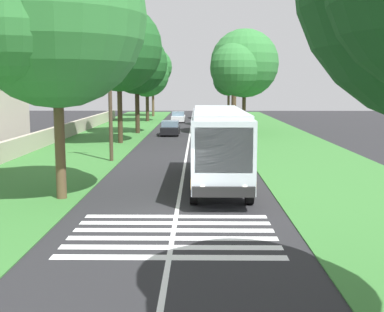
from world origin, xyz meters
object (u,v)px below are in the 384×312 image
Objects in this scene: roadside_tree_right_2 at (232,62)px; utility_pole at (110,98)px; roadside_tree_right_3 at (233,58)px; roadside_tree_left_1 at (117,51)px; roadside_tree_left_3 at (53,21)px; trailing_car_2 at (207,122)px; trailing_car_3 at (178,117)px; roadside_tree_right_4 at (228,81)px; trailing_car_1 at (170,128)px; roadside_tree_left_4 at (135,65)px; trailing_car_0 at (209,137)px; roadside_tree_left_0 at (146,76)px; roadside_tree_left_2 at (152,68)px; coach_bus at (218,142)px; roadside_tree_right_0 at (242,65)px.

roadside_tree_right_2 is 41.37m from utility_pole.
roadside_tree_right_3 is at bearing -19.37° from utility_pole.
roadside_tree_left_1 reaches higher than roadside_tree_left_3.
trailing_car_2 is 1.00× the size of trailing_car_3.
roadside_tree_left_3 reaches higher than roadside_tree_right_2.
roadside_tree_right_4 is (38.89, -11.55, -2.09)m from roadside_tree_left_1.
roadside_tree_left_4 is at bearing 65.75° from trailing_car_1.
roadside_tree_left_1 is 40.62m from roadside_tree_right_4.
trailing_car_0 is 31.57m from roadside_tree_right_2.
roadside_tree_left_4 is at bearing 0.57° from roadside_tree_left_3.
roadside_tree_left_0 reaches higher than trailing_car_0.
trailing_car_0 is 26.02m from trailing_car_3.
roadside_tree_right_2 reaches higher than utility_pole.
roadside_tree_left_0 is 11.26m from roadside_tree_left_2.
trailing_car_2 is at bearing -25.21° from roadside_tree_left_1.
trailing_car_0 is 1.00× the size of trailing_car_3.
roadside_tree_left_1 is (-24.81, 4.09, 7.12)m from trailing_car_3.
roadside_tree_right_3 is at bearing -150.06° from roadside_tree_left_2.
roadside_tree_left_4 is 32.16m from roadside_tree_right_4.
trailing_car_2 is (17.53, -0.09, 0.00)m from trailing_car_0.
roadside_tree_right_2 reaches higher than roadside_tree_right_4.
trailing_car_0 is 11.98m from utility_pole.
roadside_tree_right_3 is at bearing -73.81° from trailing_car_2.
roadside_tree_left_1 reaches higher than roadside_tree_left_4.
roadside_tree_left_1 is 1.14× the size of roadside_tree_left_4.
utility_pole is at bearing -177.62° from roadside_tree_left_0.
roadside_tree_left_3 is at bearing -178.79° from roadside_tree_left_2.
trailing_car_0 is 13.69m from roadside_tree_left_4.
roadside_tree_left_3 is at bearing -178.68° from roadside_tree_left_0.
utility_pole is at bearing -178.00° from roadside_tree_left_2.
coach_bus is 1.03× the size of roadside_tree_left_2.
trailing_car_1 is 0.40× the size of roadside_tree_left_2.
coach_bus is 36.25m from roadside_tree_right_3.
roadside_tree_left_4 is 0.96× the size of roadside_tree_right_3.
trailing_car_0 is 0.37× the size of roadside_tree_left_1.
roadside_tree_right_4 is at bearing -3.82° from coach_bus.
trailing_car_2 is at bearing -10.68° from roadside_tree_left_3.
roadside_tree_right_2 is at bearing -14.72° from utility_pole.
roadside_tree_right_0 is at bearing -7.35° from coach_bus.
roadside_tree_right_3 is (8.73, -10.53, 1.15)m from roadside_tree_left_4.
trailing_car_1 is 14.52m from roadside_tree_right_3.
roadside_tree_left_0 is at bearing 52.31° from roadside_tree_right_3.
trailing_car_0 is at bearing 0.10° from coach_bus.
trailing_car_0 is at bearing -155.31° from trailing_car_1.
roadside_tree_left_1 is at bearing 82.95° from trailing_car_0.
roadside_tree_right_0 is at bearing -27.65° from utility_pole.
trailing_car_3 is 7.23m from roadside_tree_left_0.
trailing_car_1 is at bearing 8.44° from coach_bus.
utility_pole is (-47.75, -1.67, -3.54)m from roadside_tree_left_2.
roadside_tree_right_0 is (9.84, -3.51, 6.24)m from trailing_car_0.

